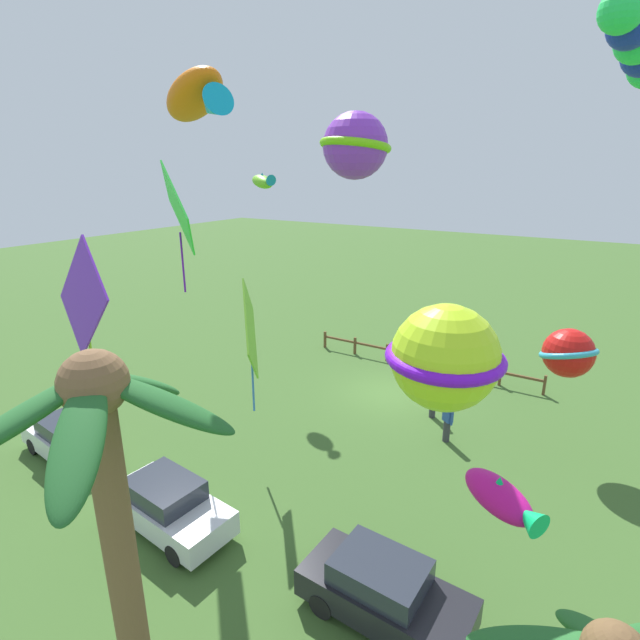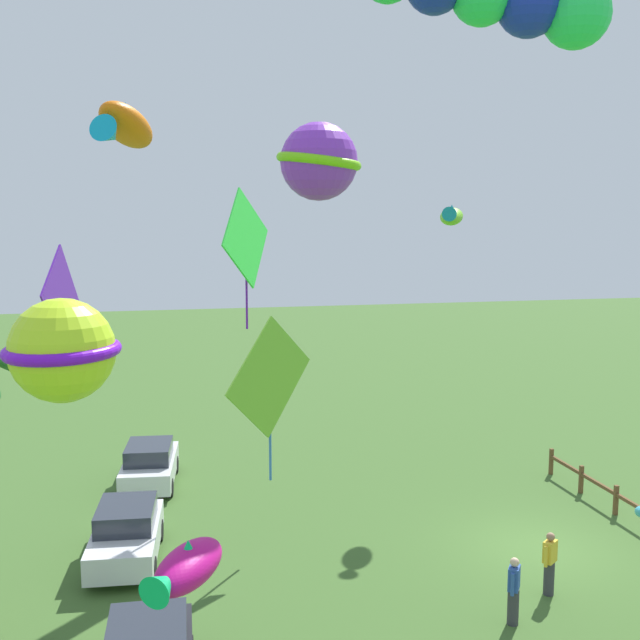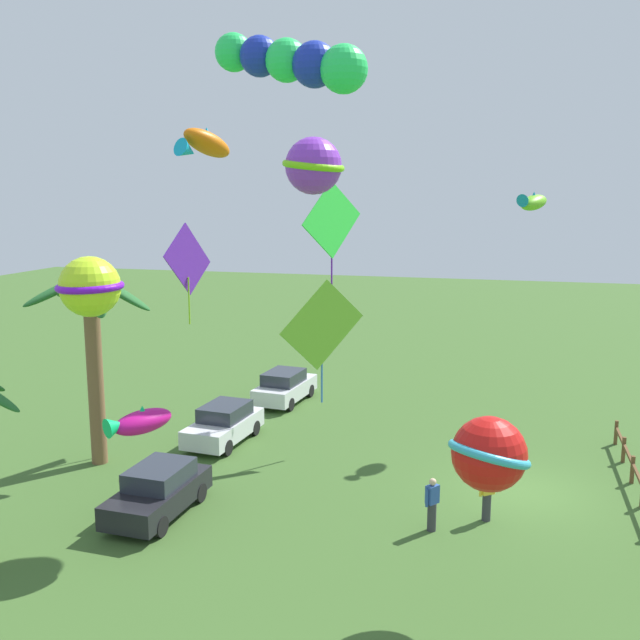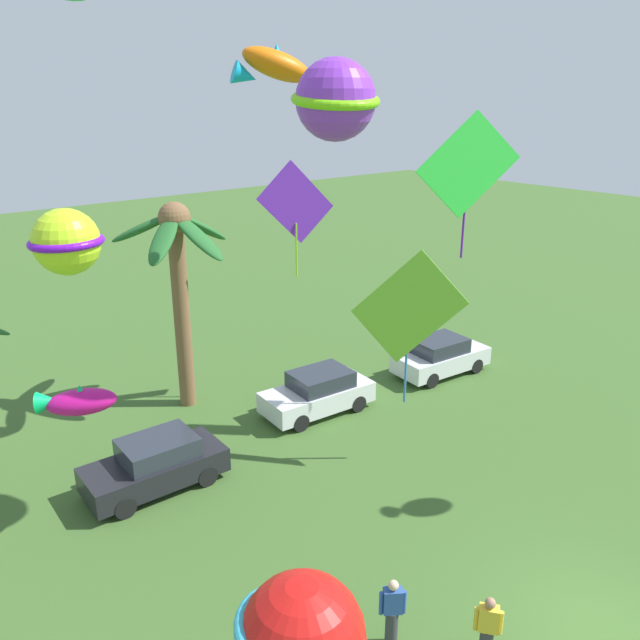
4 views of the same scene
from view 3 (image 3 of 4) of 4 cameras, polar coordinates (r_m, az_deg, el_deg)
The scene contains 17 objects.
ground_plane at distance 24.71m, azimuth 16.00°, elevation -13.14°, with size 120.00×120.00×0.00m, color #3D6028.
palm_tree_1 at distance 25.96m, azimuth -17.99°, elevation 0.12°, with size 4.05×4.32×7.27m.
parked_car_0 at distance 33.11m, azimuth -2.87°, elevation -5.40°, with size 4.06×2.11×1.51m.
parked_car_1 at distance 22.47m, azimuth -12.93°, elevation -13.32°, with size 3.98×1.89×1.51m.
parked_car_2 at distance 28.11m, azimuth -7.77°, elevation -8.32°, with size 4.04×2.05×1.51m.
spectator_0 at distance 21.19m, azimuth 9.06°, elevation -14.48°, with size 0.46×0.41×1.59m.
spectator_1 at distance 22.09m, azimuth 13.36°, elevation -13.58°, with size 0.41×0.46×1.59m.
kite_ball_0 at distance 20.32m, azimuth -18.12°, elevation 2.58°, with size 2.58×2.58×1.67m.
kite_diamond_1 at distance 25.87m, azimuth 0.15°, elevation -0.52°, with size 2.03×2.68×4.60m.
kite_diamond_2 at distance 28.02m, azimuth 0.97°, elevation 8.03°, with size 2.65×1.74×4.29m.
kite_ball_3 at distance 22.02m, azimuth -0.53°, elevation 12.36°, with size 2.54×2.55×1.74m.
kite_fish_4 at distance 24.88m, azimuth -9.34°, elevation 13.88°, with size 2.48×1.74×1.34m.
kite_diamond_5 at distance 27.62m, azimuth -10.65°, elevation 4.72°, with size 2.77×0.67×3.95m.
kite_fish_6 at distance 29.62m, azimuth 16.81°, elevation 9.14°, with size 1.95×1.48×0.85m.
kite_tube_7 at distance 16.07m, azimuth -2.14°, elevation 20.17°, with size 1.57×3.61×1.50m.
kite_ball_8 at distance 16.72m, azimuth 13.51°, elevation -10.48°, with size 2.63×2.63×1.72m.
kite_fish_9 at distance 19.41m, azimuth -14.42°, elevation -7.98°, with size 1.94×1.63×0.80m.
Camera 3 is at (-22.76, 0.78, 9.57)m, focal length 39.56 mm.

